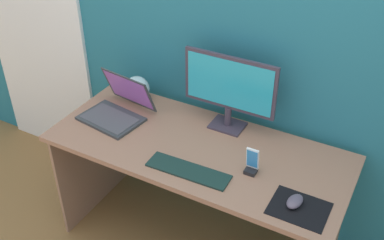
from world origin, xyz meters
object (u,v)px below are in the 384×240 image
at_px(phone_in_dock, 252,164).
at_px(monitor, 229,88).
at_px(mouse, 295,201).
at_px(laptop, 117,109).
at_px(keyboard_external, 188,171).
at_px(fishbowl, 137,89).

bearing_deg(phone_in_dock, monitor, 131.87).
bearing_deg(phone_in_dock, mouse, -24.35).
relative_size(laptop, keyboard_external, 0.90).
relative_size(fishbowl, keyboard_external, 0.37).
distance_m(keyboard_external, mouse, 0.51).
bearing_deg(mouse, laptop, 179.51).
bearing_deg(monitor, mouse, -38.30).
height_order(laptop, mouse, laptop).
xyz_separation_m(fishbowl, phone_in_dock, (0.84, -0.29, -0.02)).
bearing_deg(mouse, phone_in_dock, 165.56).
xyz_separation_m(keyboard_external, phone_in_dock, (0.26, 0.14, 0.04)).
height_order(laptop, phone_in_dock, laptop).
bearing_deg(phone_in_dock, laptop, 174.08).
bearing_deg(monitor, fishbowl, -179.87).
bearing_deg(fishbowl, phone_in_dock, -18.81).
distance_m(fishbowl, phone_in_dock, 0.89).
distance_m(laptop, phone_in_dock, 0.85).
distance_m(laptop, keyboard_external, 0.62).
height_order(monitor, fishbowl, monitor).
distance_m(monitor, phone_in_dock, 0.43).
relative_size(laptop, mouse, 3.71).
relative_size(fishbowl, mouse, 1.51).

